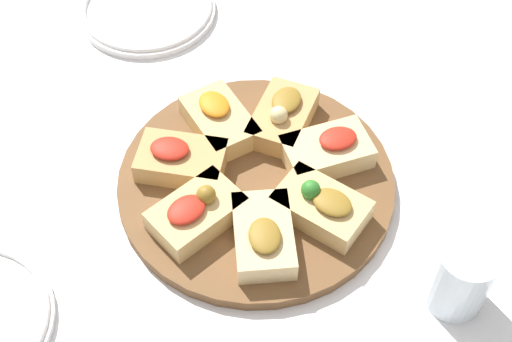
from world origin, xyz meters
TOP-DOWN VIEW (x-y plane):
  - ground_plane at (0.00, 0.00)m, footprint 3.00×3.00m
  - serving_board at (0.00, 0.00)m, footprint 0.35×0.35m
  - focaccia_slice_0 at (-0.09, -0.03)m, footprint 0.12×0.10m
  - focaccia_slice_1 at (-0.03, -0.09)m, footprint 0.10×0.12m
  - focaccia_slice_2 at (0.05, -0.08)m, footprint 0.11×0.13m
  - focaccia_slice_3 at (0.09, -0.01)m, footprint 0.11×0.08m
  - focaccia_slice_4 at (0.07, 0.07)m, footprint 0.12×0.12m
  - focaccia_slice_5 at (-0.01, 0.09)m, footprint 0.07×0.11m
  - focaccia_slice_6 at (-0.08, 0.05)m, footprint 0.13×0.11m
  - plate_right at (0.28, 0.25)m, footprint 0.21×0.21m
  - water_glass at (-0.09, -0.25)m, footprint 0.07×0.07m

SIDE VIEW (x-z plane):
  - ground_plane at x=0.00m, z-range 0.00..0.00m
  - plate_right at x=0.28m, z-range 0.00..0.02m
  - serving_board at x=0.00m, z-range 0.00..0.02m
  - focaccia_slice_0 at x=-0.09m, z-range 0.01..0.05m
  - focaccia_slice_2 at x=0.05m, z-range 0.01..0.05m
  - focaccia_slice_4 at x=0.07m, z-range 0.01..0.05m
  - focaccia_slice_5 at x=-0.01m, z-range 0.01..0.05m
  - focaccia_slice_1 at x=-0.03m, z-range 0.01..0.06m
  - focaccia_slice_3 at x=0.09m, z-range 0.01..0.06m
  - focaccia_slice_6 at x=-0.08m, z-range 0.01..0.06m
  - water_glass at x=-0.09m, z-range 0.00..0.09m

